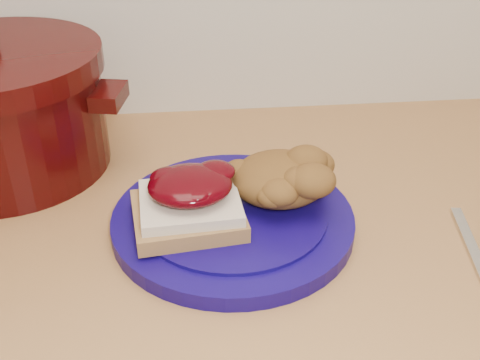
{
  "coord_description": "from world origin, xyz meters",
  "views": [
    {
      "loc": [
        -0.1,
        0.94,
        1.31
      ],
      "look_at": [
        -0.04,
        1.51,
        0.95
      ],
      "focal_mm": 45.0,
      "sensor_mm": 36.0,
      "label": 1
    }
  ],
  "objects": [
    {
      "name": "plate",
      "position": [
        -0.05,
        1.49,
        0.91
      ],
      "size": [
        0.27,
        0.27,
        0.02
      ],
      "primitive_type": "cylinder",
      "rotation": [
        0.0,
        0.0,
        0.02
      ],
      "color": "#0F0553",
      "rests_on": "wood_countertop"
    },
    {
      "name": "stuffing_mound",
      "position": [
        0.0,
        1.51,
        0.95
      ],
      "size": [
        0.11,
        0.1,
        0.06
      ],
      "primitive_type": "ellipsoid",
      "rotation": [
        0.0,
        0.0,
        0.02
      ],
      "color": "brown",
      "rests_on": "plate"
    },
    {
      "name": "butter_knife",
      "position": [
        0.2,
        1.42,
        0.9
      ],
      "size": [
        0.03,
        0.15,
        0.0
      ],
      "primitive_type": "cube",
      "rotation": [
        0.0,
        0.0,
        1.41
      ],
      "color": "silver",
      "rests_on": "wood_countertop"
    },
    {
      "name": "sandwich",
      "position": [
        -0.1,
        1.48,
        0.95
      ],
      "size": [
        0.13,
        0.11,
        0.06
      ],
      "rotation": [
        0.0,
        0.0,
        0.02
      ],
      "color": "olive",
      "rests_on": "plate"
    },
    {
      "name": "pepper_grinder",
      "position": [
        -0.31,
        1.69,
        0.97
      ],
      "size": [
        0.07,
        0.07,
        0.13
      ],
      "rotation": [
        0.0,
        0.0,
        0.12
      ],
      "color": "black",
      "rests_on": "wood_countertop"
    }
  ]
}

